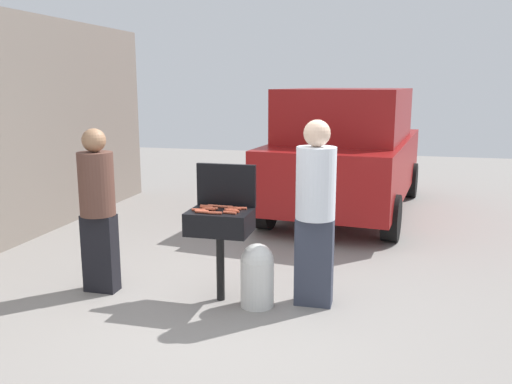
{
  "coord_description": "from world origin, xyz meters",
  "views": [
    {
      "loc": [
        1.47,
        -4.47,
        2.1
      ],
      "look_at": [
        0.15,
        0.79,
        1.0
      ],
      "focal_mm": 37.67,
      "sensor_mm": 36.0,
      "label": 1
    }
  ],
  "objects_px": {
    "hot_dog_11": "(202,212)",
    "parked_minivan": "(348,150)",
    "hot_dog_6": "(227,207)",
    "propane_tank": "(257,274)",
    "hot_dog_1": "(214,206)",
    "person_left": "(98,205)",
    "hot_dog_5": "(230,213)",
    "hot_dog_9": "(231,210)",
    "hot_dog_2": "(215,213)",
    "hot_dog_13": "(234,209)",
    "bbq_grill": "(220,225)",
    "hot_dog_0": "(233,211)",
    "hot_dog_8": "(240,208)",
    "hot_dog_12": "(199,210)",
    "hot_dog_7": "(207,207)",
    "hot_dog_14": "(211,208)",
    "hot_dog_3": "(202,211)",
    "person_right": "(315,207)",
    "hot_dog_4": "(209,209)",
    "hot_dog_10": "(207,206)"
  },
  "relations": [
    {
      "from": "hot_dog_11",
      "to": "hot_dog_12",
      "type": "relative_size",
      "value": 1.0
    },
    {
      "from": "hot_dog_11",
      "to": "parked_minivan",
      "type": "bearing_deg",
      "value": 76.48
    },
    {
      "from": "hot_dog_8",
      "to": "parked_minivan",
      "type": "bearing_deg",
      "value": 79.96
    },
    {
      "from": "hot_dog_7",
      "to": "hot_dog_3",
      "type": "bearing_deg",
      "value": -87.89
    },
    {
      "from": "hot_dog_14",
      "to": "hot_dog_10",
      "type": "bearing_deg",
      "value": 132.05
    },
    {
      "from": "hot_dog_5",
      "to": "hot_dog_9",
      "type": "bearing_deg",
      "value": 100.64
    },
    {
      "from": "bbq_grill",
      "to": "parked_minivan",
      "type": "xyz_separation_m",
      "value": [
        0.88,
        4.07,
        0.26
      ]
    },
    {
      "from": "propane_tank",
      "to": "hot_dog_7",
      "type": "bearing_deg",
      "value": 168.93
    },
    {
      "from": "hot_dog_1",
      "to": "hot_dog_5",
      "type": "bearing_deg",
      "value": -45.43
    },
    {
      "from": "hot_dog_13",
      "to": "parked_minivan",
      "type": "distance_m",
      "value": 4.08
    },
    {
      "from": "hot_dog_11",
      "to": "hot_dog_8",
      "type": "bearing_deg",
      "value": 37.49
    },
    {
      "from": "hot_dog_6",
      "to": "hot_dog_9",
      "type": "height_order",
      "value": "same"
    },
    {
      "from": "hot_dog_9",
      "to": "hot_dog_11",
      "type": "xyz_separation_m",
      "value": [
        -0.24,
        -0.15,
        0.0
      ]
    },
    {
      "from": "hot_dog_9",
      "to": "person_left",
      "type": "bearing_deg",
      "value": -176.88
    },
    {
      "from": "hot_dog_0",
      "to": "hot_dog_9",
      "type": "bearing_deg",
      "value": 123.06
    },
    {
      "from": "hot_dog_2",
      "to": "hot_dog_1",
      "type": "bearing_deg",
      "value": 109.38
    },
    {
      "from": "hot_dog_1",
      "to": "person_left",
      "type": "height_order",
      "value": "person_left"
    },
    {
      "from": "hot_dog_6",
      "to": "hot_dog_11",
      "type": "xyz_separation_m",
      "value": [
        -0.17,
        -0.26,
        0.0
      ]
    },
    {
      "from": "hot_dog_9",
      "to": "hot_dog_6",
      "type": "bearing_deg",
      "value": 124.02
    },
    {
      "from": "hot_dog_2",
      "to": "parked_minivan",
      "type": "distance_m",
      "value": 4.31
    },
    {
      "from": "bbq_grill",
      "to": "hot_dog_2",
      "type": "distance_m",
      "value": 0.21
    },
    {
      "from": "hot_dog_9",
      "to": "hot_dog_10",
      "type": "height_order",
      "value": "same"
    },
    {
      "from": "propane_tank",
      "to": "hot_dog_2",
      "type": "bearing_deg",
      "value": -166.94
    },
    {
      "from": "person_right",
      "to": "hot_dog_4",
      "type": "bearing_deg",
      "value": -0.5
    },
    {
      "from": "hot_dog_11",
      "to": "hot_dog_10",
      "type": "bearing_deg",
      "value": 98.07
    },
    {
      "from": "hot_dog_9",
      "to": "hot_dog_13",
      "type": "bearing_deg",
      "value": 71.83
    },
    {
      "from": "hot_dog_0",
      "to": "hot_dog_2",
      "type": "distance_m",
      "value": 0.18
    },
    {
      "from": "hot_dog_2",
      "to": "hot_dog_6",
      "type": "distance_m",
      "value": 0.27
    },
    {
      "from": "hot_dog_4",
      "to": "person_left",
      "type": "bearing_deg",
      "value": -177.56
    },
    {
      "from": "hot_dog_5",
      "to": "hot_dog_8",
      "type": "bearing_deg",
      "value": 77.34
    },
    {
      "from": "hot_dog_1",
      "to": "hot_dog_5",
      "type": "distance_m",
      "value": 0.32
    },
    {
      "from": "hot_dog_6",
      "to": "propane_tank",
      "type": "relative_size",
      "value": 0.21
    },
    {
      "from": "hot_dog_12",
      "to": "hot_dog_14",
      "type": "distance_m",
      "value": 0.13
    },
    {
      "from": "hot_dog_2",
      "to": "hot_dog_9",
      "type": "xyz_separation_m",
      "value": [
        0.11,
        0.15,
        0.0
      ]
    },
    {
      "from": "person_left",
      "to": "hot_dog_7",
      "type": "bearing_deg",
      "value": -2.85
    },
    {
      "from": "hot_dog_0",
      "to": "parked_minivan",
      "type": "relative_size",
      "value": 0.03
    },
    {
      "from": "hot_dog_9",
      "to": "hot_dog_12",
      "type": "bearing_deg",
      "value": -166.05
    },
    {
      "from": "hot_dog_8",
      "to": "hot_dog_11",
      "type": "height_order",
      "value": "same"
    },
    {
      "from": "bbq_grill",
      "to": "person_left",
      "type": "bearing_deg",
      "value": -176.98
    },
    {
      "from": "hot_dog_5",
      "to": "bbq_grill",
      "type": "bearing_deg",
      "value": 142.5
    },
    {
      "from": "hot_dog_9",
      "to": "person_right",
      "type": "relative_size",
      "value": 0.07
    },
    {
      "from": "hot_dog_12",
      "to": "parked_minivan",
      "type": "distance_m",
      "value": 4.27
    },
    {
      "from": "hot_dog_6",
      "to": "propane_tank",
      "type": "distance_m",
      "value": 0.71
    },
    {
      "from": "hot_dog_3",
      "to": "hot_dog_12",
      "type": "distance_m",
      "value": 0.06
    },
    {
      "from": "hot_dog_6",
      "to": "person_right",
      "type": "height_order",
      "value": "person_right"
    },
    {
      "from": "hot_dog_0",
      "to": "person_left",
      "type": "height_order",
      "value": "person_left"
    },
    {
      "from": "hot_dog_5",
      "to": "propane_tank",
      "type": "relative_size",
      "value": 0.21
    },
    {
      "from": "bbq_grill",
      "to": "hot_dog_9",
      "type": "bearing_deg",
      "value": 4.31
    },
    {
      "from": "hot_dog_1",
      "to": "hot_dog_14",
      "type": "distance_m",
      "value": 0.11
    },
    {
      "from": "hot_dog_5",
      "to": "parked_minivan",
      "type": "relative_size",
      "value": 0.03
    }
  ]
}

